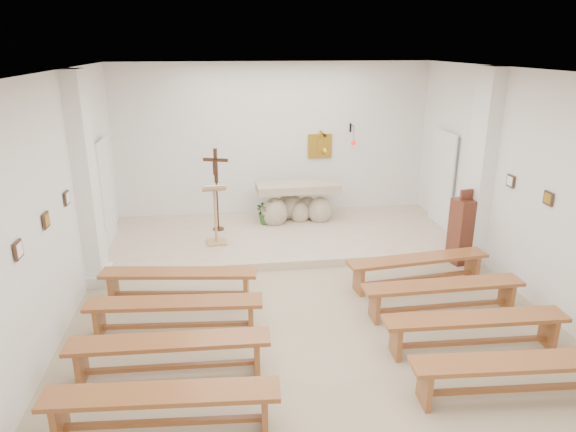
{
  "coord_description": "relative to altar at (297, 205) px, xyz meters",
  "views": [
    {
      "loc": [
        -1.28,
        -6.34,
        3.85
      ],
      "look_at": [
        -0.16,
        1.6,
        1.15
      ],
      "focal_mm": 32.0,
      "sensor_mm": 36.0,
      "label": 1
    }
  ],
  "objects": [
    {
      "name": "ground",
      "position": [
        -0.41,
        -4.25,
        -0.5
      ],
      "size": [
        7.0,
        10.0,
        0.0
      ],
      "primitive_type": "cube",
      "color": "tan",
      "rests_on": "ground"
    },
    {
      "name": "wall_left",
      "position": [
        -3.9,
        -4.25,
        1.25
      ],
      "size": [
        0.02,
        10.0,
        3.5
      ],
      "primitive_type": "cube",
      "color": "white",
      "rests_on": "ground"
    },
    {
      "name": "wall_right",
      "position": [
        3.08,
        -4.25,
        1.25
      ],
      "size": [
        0.02,
        10.0,
        3.5
      ],
      "primitive_type": "cube",
      "color": "white",
      "rests_on": "ground"
    },
    {
      "name": "wall_back",
      "position": [
        -0.41,
        0.74,
        1.25
      ],
      "size": [
        7.0,
        0.02,
        3.5
      ],
      "primitive_type": "cube",
      "color": "white",
      "rests_on": "ground"
    },
    {
      "name": "ceiling",
      "position": [
        -0.41,
        -4.25,
        2.99
      ],
      "size": [
        7.0,
        10.0,
        0.02
      ],
      "primitive_type": "cube",
      "color": "silver",
      "rests_on": "wall_back"
    },
    {
      "name": "sanctuary_platform",
      "position": [
        -0.41,
        -0.75,
        -0.43
      ],
      "size": [
        6.98,
        3.0,
        0.15
      ],
      "primitive_type": "cube",
      "color": "beige",
      "rests_on": "ground"
    },
    {
      "name": "pilaster_left",
      "position": [
        -3.78,
        -2.25,
        1.25
      ],
      "size": [
        0.26,
        0.55,
        3.5
      ],
      "primitive_type": "cube",
      "color": "white",
      "rests_on": "ground"
    },
    {
      "name": "pilaster_right",
      "position": [
        2.96,
        -2.25,
        1.25
      ],
      "size": [
        0.26,
        0.55,
        3.5
      ],
      "primitive_type": "cube",
      "color": "white",
      "rests_on": "ground"
    },
    {
      "name": "gold_wall_relief",
      "position": [
        0.64,
        0.71,
        1.15
      ],
      "size": [
        0.55,
        0.04,
        0.55
      ],
      "primitive_type": "cube",
      "color": "gold",
      "rests_on": "wall_back"
    },
    {
      "name": "sanctuary_lamp",
      "position": [
        1.34,
        0.46,
        1.31
      ],
      "size": [
        0.11,
        0.36,
        0.44
      ],
      "color": "black",
      "rests_on": "wall_back"
    },
    {
      "name": "station_frame_left_front",
      "position": [
        -3.88,
        -5.05,
        1.22
      ],
      "size": [
        0.03,
        0.2,
        0.2
      ],
      "primitive_type": "cube",
      "color": "#3E261B",
      "rests_on": "wall_left"
    },
    {
      "name": "station_frame_left_mid",
      "position": [
        -3.88,
        -4.05,
        1.22
      ],
      "size": [
        0.03,
        0.2,
        0.2
      ],
      "primitive_type": "cube",
      "color": "#3E261B",
      "rests_on": "wall_left"
    },
    {
      "name": "station_frame_left_rear",
      "position": [
        -3.88,
        -3.05,
        1.22
      ],
      "size": [
        0.03,
        0.2,
        0.2
      ],
      "primitive_type": "cube",
      "color": "#3E261B",
      "rests_on": "wall_left"
    },
    {
      "name": "station_frame_right_mid",
      "position": [
        3.06,
        -4.05,
        1.22
      ],
      "size": [
        0.03,
        0.2,
        0.2
      ],
      "primitive_type": "cube",
      "color": "#3E261B",
      "rests_on": "wall_right"
    },
    {
      "name": "station_frame_right_rear",
      "position": [
        3.06,
        -3.05,
        1.22
      ],
      "size": [
        0.03,
        0.2,
        0.2
      ],
      "primitive_type": "cube",
      "color": "#3E261B",
      "rests_on": "wall_right"
    },
    {
      "name": "radiator_left",
      "position": [
        -3.84,
        -1.55,
        -0.23
      ],
      "size": [
        0.1,
        0.85,
        0.52
      ],
      "primitive_type": "cube",
      "color": "silver",
      "rests_on": "ground"
    },
    {
      "name": "radiator_right",
      "position": [
        3.02,
        -1.55,
        -0.23
      ],
      "size": [
        0.1,
        0.85,
        0.52
      ],
      "primitive_type": "cube",
      "color": "silver",
      "rests_on": "ground"
    },
    {
      "name": "altar",
      "position": [
        0.0,
        0.0,
        0.0
      ],
      "size": [
        1.8,
        0.83,
        0.92
      ],
      "rotation": [
        0.0,
        0.0,
        0.02
      ],
      "color": "#BEAC91",
      "rests_on": "sanctuary_platform"
    },
    {
      "name": "lectern",
      "position": [
        -1.76,
        -1.16,
        0.25
      ],
      "size": [
        0.47,
        0.41,
        1.22
      ],
      "rotation": [
        0.0,
        0.0,
        0.1
      ],
      "color": "tan",
      "rests_on": "sanctuary_platform"
    },
    {
      "name": "crucifix_stand",
      "position": [
        -1.72,
        -0.37,
        0.64
      ],
      "size": [
        0.5,
        0.23,
        1.72
      ],
      "rotation": [
        0.0,
        0.0,
        -0.34
      ],
      "color": "#321A10",
      "rests_on": "sanctuary_platform"
    },
    {
      "name": "potted_plant",
      "position": [
        -0.67,
        -0.12,
        -0.07
      ],
      "size": [
        0.64,
        0.6,
        0.57
      ],
      "primitive_type": "imported",
      "rotation": [
        0.0,
        0.0,
        0.4
      ],
      "color": "#2C5723",
      "rests_on": "sanctuary_platform"
    },
    {
      "name": "donation_pedestal",
      "position": [
        2.69,
        -2.35,
        0.11
      ],
      "size": [
        0.44,
        0.44,
        1.4
      ],
      "rotation": [
        0.0,
        0.0,
        0.21
      ],
      "color": "#5D291A",
      "rests_on": "ground"
    },
    {
      "name": "bench_left_front",
      "position": [
        -2.35,
        -3.18,
        -0.12
      ],
      "size": [
        2.44,
        0.71,
        0.51
      ],
      "rotation": [
        0.0,
        0.0,
        -0.14
      ],
      "color": "brown",
      "rests_on": "ground"
    },
    {
      "name": "bench_right_front",
      "position": [
        1.53,
        -3.18,
        -0.12
      ],
      "size": [
        2.44,
        0.65,
        0.51
      ],
      "rotation": [
        0.0,
        0.0,
        0.11
      ],
      "color": "brown",
      "rests_on": "ground"
    },
    {
      "name": "bench_left_second",
      "position": [
        -2.35,
        -4.15,
        -0.12
      ],
      "size": [
        2.44,
        0.59,
        0.51
      ],
      "rotation": [
        0.0,
        0.0,
        -0.09
      ],
      "color": "brown",
      "rests_on": "ground"
    },
    {
      "name": "bench_right_second",
      "position": [
        1.53,
        -4.15,
        -0.12
      ],
      "size": [
        2.42,
        0.42,
        0.51
      ],
      "rotation": [
        0.0,
        0.0,
        0.01
      ],
      "color": "brown",
      "rests_on": "ground"
    },
    {
      "name": "bench_left_third",
      "position": [
        -2.35,
        -5.13,
        -0.12
      ],
      "size": [
        2.42,
        0.48,
        0.51
      ],
      "rotation": [
        0.0,
        0.0,
        -0.04
      ],
      "color": "brown",
      "rests_on": "ground"
    },
    {
      "name": "bench_right_third",
      "position": [
        1.53,
        -5.13,
        -0.12
      ],
      "size": [
        2.42,
        0.48,
        0.51
      ],
      "rotation": [
        0.0,
        0.0,
        -0.04
      ],
      "color": "brown",
      "rests_on": "ground"
    },
    {
      "name": "bench_left_fourth",
      "position": [
        -2.35,
        -6.1,
        -0.12
      ],
      "size": [
        2.43,
        0.56,
        0.51
      ],
      "rotation": [
        0.0,
        0.0,
        -0.07
      ],
      "color": "brown",
      "rests_on": "ground"
    },
    {
      "name": "bench_right_fourth",
      "position": [
        1.53,
        -6.1,
        -0.12
      ],
      "size": [
        2.43,
        0.54,
        0.51
      ],
      "rotation": [
        0.0,
        0.0,
        -0.06
      ],
      "color": "brown",
      "rests_on": "ground"
    }
  ]
}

